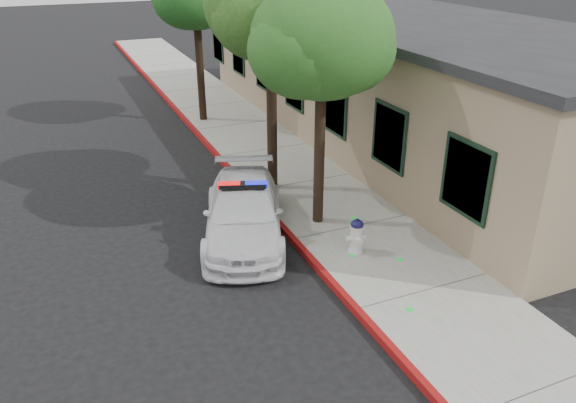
# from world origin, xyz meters

# --- Properties ---
(ground) EXTENTS (120.00, 120.00, 0.00)m
(ground) POSITION_xyz_m (0.00, 0.00, 0.00)
(ground) COLOR black
(ground) RESTS_ON ground
(sidewalk) EXTENTS (3.20, 60.00, 0.15)m
(sidewalk) POSITION_xyz_m (1.60, 3.00, 0.07)
(sidewalk) COLOR gray
(sidewalk) RESTS_ON ground
(red_curb) EXTENTS (0.14, 60.00, 0.16)m
(red_curb) POSITION_xyz_m (0.06, 3.00, 0.08)
(red_curb) COLOR maroon
(red_curb) RESTS_ON ground
(clapboard_building) EXTENTS (7.30, 20.89, 4.24)m
(clapboard_building) POSITION_xyz_m (6.69, 9.00, 2.13)
(clapboard_building) COLOR #9B8A65
(clapboard_building) RESTS_ON ground
(police_car) EXTENTS (3.27, 4.89, 1.44)m
(police_car) POSITION_xyz_m (-0.90, 3.82, 0.66)
(police_car) COLOR silver
(police_car) RESTS_ON ground
(fire_hydrant) EXTENTS (0.47, 0.41, 0.83)m
(fire_hydrant) POSITION_xyz_m (1.09, 1.90, 0.56)
(fire_hydrant) COLOR silver
(fire_hydrant) RESTS_ON sidewalk
(street_tree_near) EXTENTS (3.49, 3.18, 5.82)m
(street_tree_near) POSITION_xyz_m (0.99, 3.63, 4.49)
(street_tree_near) COLOR black
(street_tree_near) RESTS_ON sidewalk
(street_tree_mid) EXTENTS (3.33, 3.45, 6.35)m
(street_tree_mid) POSITION_xyz_m (0.75, 6.11, 4.94)
(street_tree_mid) COLOR black
(street_tree_mid) RESTS_ON sidewalk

